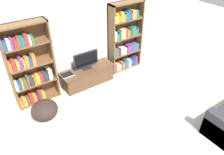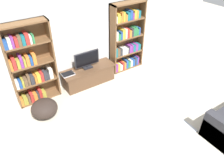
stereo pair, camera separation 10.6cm
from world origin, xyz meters
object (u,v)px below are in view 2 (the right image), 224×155
tv_stand (89,76)px  laptop (68,74)px  television (87,60)px  beanbag_ottoman (44,108)px  bookshelf_left (30,66)px  bookshelf_right (126,39)px

tv_stand → laptop: (-0.55, 0.01, 0.24)m
tv_stand → television: television is taller
television → beanbag_ottoman: 1.57m
bookshelf_left → beanbag_ottoman: (-0.04, -0.67, -0.71)m
laptop → beanbag_ottoman: size_ratio=0.53×
bookshelf_right → television: bookshelf_right is taller
laptop → bookshelf_left: bearing=171.7°
television → laptop: television is taller
bookshelf_left → tv_stand: (1.33, -0.12, -0.67)m
bookshelf_right → tv_stand: bookshelf_right is taller
tv_stand → beanbag_ottoman: 1.48m
television → beanbag_ottoman: size_ratio=1.17×
bookshelf_left → laptop: bearing=-8.3°
bookshelf_left → bookshelf_right: 2.60m
television → beanbag_ottoman: bearing=-157.4°
bookshelf_left → beanbag_ottoman: bearing=-93.3°
bookshelf_left → television: size_ratio=2.88×
television → bookshelf_right: bearing=4.3°
tv_stand → television: size_ratio=2.12×
tv_stand → television: (-0.00, 0.03, 0.46)m
television → tv_stand: bearing=-90.0°
beanbag_ottoman → television: bearing=22.6°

